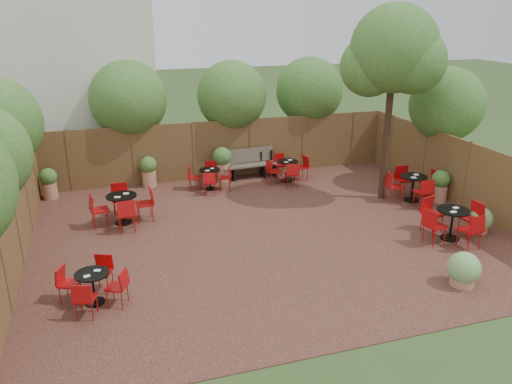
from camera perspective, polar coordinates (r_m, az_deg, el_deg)
name	(u,v)px	position (r m, az deg, el deg)	size (l,w,h in m)	color
ground	(270,233)	(13.26, 1.57, -4.67)	(80.00, 80.00, 0.00)	#354F23
courtyard_paving	(270,233)	(13.26, 1.57, -4.63)	(12.00, 10.00, 0.02)	#321914
fence_back	(223,149)	(17.46, -3.75, 4.88)	(12.00, 0.08, 2.00)	#4E341C
fence_left	(15,226)	(12.42, -25.62, -3.47)	(0.08, 10.00, 2.00)	#4E341C
fence_right	(466,176)	(15.79, 22.68, 1.72)	(0.08, 10.00, 2.00)	#4E341C
neighbour_building	(77,56)	(19.46, -19.62, 14.34)	(5.00, 4.00, 8.00)	beige
overhang_foliage	(176,115)	(14.56, -9.09, 8.66)	(15.80, 10.84, 2.64)	#376621
courtyard_tree	(394,55)	(15.22, 15.34, 14.70)	(2.69, 2.59, 5.73)	black
park_bench_left	(252,163)	(17.48, -0.40, 3.36)	(1.66, 0.65, 1.00)	brown
park_bench_right	(243,164)	(17.39, -1.53, 3.21)	(1.62, 0.69, 0.97)	brown
bistro_tables	(284,201)	(14.17, 3.15, -1.03)	(10.84, 7.37, 0.93)	black
planters	(215,173)	(16.25, -4.70, 2.20)	(11.83, 4.62, 1.17)	#A87254
low_shrubs	(488,251)	(12.68, 24.82, -6.11)	(2.89, 3.55, 0.74)	#A87254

